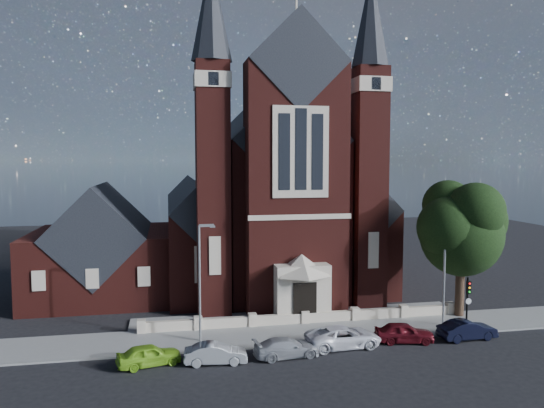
{
  "coord_description": "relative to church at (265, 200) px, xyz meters",
  "views": [
    {
      "loc": [
        -10.01,
        -31.45,
        12.35
      ],
      "look_at": [
        -1.44,
        12.0,
        8.71
      ],
      "focal_mm": 35.0,
      "sensor_mm": 36.0,
      "label": 1
    }
  ],
  "objects": [
    {
      "name": "car_silver_b",
      "position": [
        -2.83,
        -22.73,
        -7.58
      ],
      "size": [
        4.36,
        2.12,
        1.22
      ],
      "primitive_type": "imported",
      "rotation": [
        0.0,
        0.0,
        1.67
      ],
      "color": "#989B9F",
      "rests_on": "ground"
    },
    {
      "name": "forecourt_paving",
      "position": [
        0.0,
        -14.44,
        -8.19
      ],
      "size": [
        26.0,
        3.0,
        0.14
      ],
      "primitive_type": "cube",
      "color": "gray",
      "rests_on": "ground"
    },
    {
      "name": "car_navy",
      "position": [
        10.16,
        -21.92,
        -7.51
      ],
      "size": [
        4.18,
        1.71,
        1.35
      ],
      "primitive_type": "imported",
      "rotation": [
        0.0,
        0.0,
        1.64
      ],
      "color": "black",
      "rests_on": "ground"
    },
    {
      "name": "car_white_suv",
      "position": [
        1.26,
        -21.72,
        -7.48
      ],
      "size": [
        5.2,
        2.66,
        1.4
      ],
      "primitive_type": "imported",
      "rotation": [
        0.0,
        0.0,
        1.64
      ],
      "color": "white",
      "rests_on": "ground"
    },
    {
      "name": "church",
      "position": [
        0.0,
        0.0,
        0.0
      ],
      "size": [
        20.01,
        34.9,
        29.2
      ],
      "color": "#4B1814",
      "rests_on": "ground"
    },
    {
      "name": "street_lamp_right",
      "position": [
        10.09,
        -18.94,
        -3.59
      ],
      "size": [
        1.16,
        0.22,
        8.09
      ],
      "color": "gray",
      "rests_on": "ground"
    },
    {
      "name": "traffic_signal",
      "position": [
        11.0,
        -20.52,
        -5.6
      ],
      "size": [
        0.28,
        0.42,
        4.0
      ],
      "color": "black",
      "rests_on": "ground"
    },
    {
      "name": "forecourt_wall",
      "position": [
        0.0,
        -16.44,
        -8.19
      ],
      "size": [
        24.0,
        0.4,
        0.9
      ],
      "primitive_type": "cube",
      "color": "#BAAA93",
      "rests_on": "ground"
    },
    {
      "name": "ground",
      "position": [
        0.0,
        -7.94,
        -8.19
      ],
      "size": [
        120.0,
        120.0,
        0.0
      ],
      "primitive_type": "plane",
      "color": "black",
      "rests_on": "ground"
    },
    {
      "name": "car_lime_van",
      "position": [
        -11.27,
        -22.49,
        -7.53
      ],
      "size": [
        4.1,
        2.43,
        1.31
      ],
      "primitive_type": "imported",
      "rotation": [
        0.0,
        0.0,
        1.82
      ],
      "color": "#89CB28",
      "rests_on": "ground"
    },
    {
      "name": "parish_hall",
      "position": [
        -16.0,
        -4.94,
        -4.17
      ],
      "size": [
        12.0,
        12.2,
        10.24
      ],
      "color": "#4B1814",
      "rests_on": "ground"
    },
    {
      "name": "pavement_strip",
      "position": [
        0.0,
        -18.44,
        -8.19
      ],
      "size": [
        60.0,
        5.0,
        0.12
      ],
      "primitive_type": "cube",
      "color": "gray",
      "rests_on": "ground"
    },
    {
      "name": "car_dark_red",
      "position": [
        5.62,
        -21.62,
        -7.51
      ],
      "size": [
        4.22,
        2.35,
        1.36
      ],
      "primitive_type": "imported",
      "rotation": [
        0.0,
        0.0,
        1.37
      ],
      "color": "#5A0F17",
      "rests_on": "ground"
    },
    {
      "name": "street_tree",
      "position": [
        12.6,
        -17.23,
        -1.23
      ],
      "size": [
        6.4,
        6.6,
        10.7
      ],
      "color": "black",
      "rests_on": "ground"
    },
    {
      "name": "street_lamp_left",
      "position": [
        -7.91,
        -18.94,
        -3.59
      ],
      "size": [
        1.16,
        0.22,
        8.09
      ],
      "color": "gray",
      "rests_on": "ground"
    },
    {
      "name": "car_silver_a",
      "position": [
        -7.3,
        -22.94,
        -7.56
      ],
      "size": [
        3.9,
        1.63,
        1.26
      ],
      "primitive_type": "imported",
      "rotation": [
        0.0,
        0.0,
        1.49
      ],
      "color": "#939699",
      "rests_on": "ground"
    }
  ]
}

